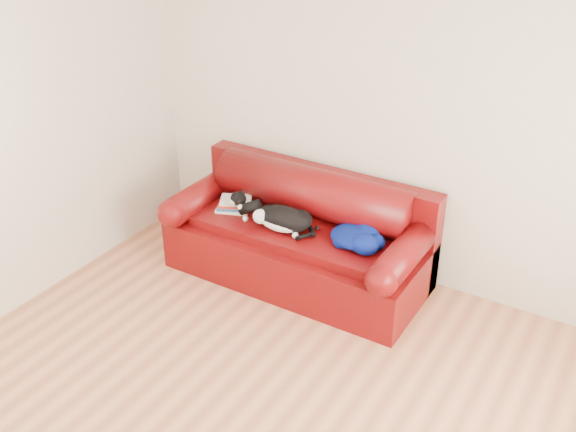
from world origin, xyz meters
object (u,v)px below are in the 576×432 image
object	(u,v)px
book_stack	(235,204)
cat	(282,219)
blanket	(357,236)
sofa_base	(297,252)

from	to	relation	value
book_stack	cat	bearing A→B (deg)	-9.13
blanket	book_stack	bearing A→B (deg)	-178.69
book_stack	blanket	bearing A→B (deg)	1.31
book_stack	cat	distance (m)	0.52
book_stack	blanket	world-z (taller)	blanket
sofa_base	book_stack	world-z (taller)	book_stack
sofa_base	cat	size ratio (longest dim) A/B	3.15
sofa_base	blanket	world-z (taller)	blanket
book_stack	cat	xyz separation A→B (m)	(0.51, -0.08, 0.04)
book_stack	blanket	size ratio (longest dim) A/B	0.69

